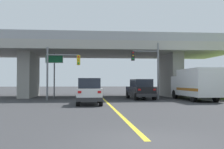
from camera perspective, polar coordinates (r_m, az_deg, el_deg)
name	(u,v)px	position (r m, az deg, el deg)	size (l,w,h in m)	color
ground	(101,97)	(33.19, -2.21, -4.55)	(160.00, 160.00, 0.00)	#353538
overpass_bridge	(101,56)	(33.30, -2.20, 3.87)	(29.97, 10.73, 6.85)	#A8A59E
lane_divider_stripe	(112,107)	(19.46, 0.00, -6.64)	(0.20, 22.57, 0.01)	yellow
suv_lead	(89,91)	(21.70, -4.67, -3.45)	(1.90, 4.47, 2.02)	silver
suv_crossing	(141,89)	(28.38, 5.84, -3.00)	(2.33, 4.88, 2.02)	black
box_truck	(195,84)	(27.60, 16.58, -1.82)	(2.33, 7.58, 2.95)	silver
sedan_oncoming	(92,87)	(41.17, -4.14, -2.56)	(1.99, 4.76, 2.02)	navy
traffic_signal_nearside	(149,64)	(28.50, 7.60, 2.09)	(2.83, 0.36, 5.72)	slate
traffic_signal_farside	(59,67)	(27.31, -10.69, 1.57)	(3.21, 0.36, 5.10)	slate
highway_sign	(54,65)	(30.62, -11.67, 1.97)	(1.87, 0.17, 4.82)	#56595E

